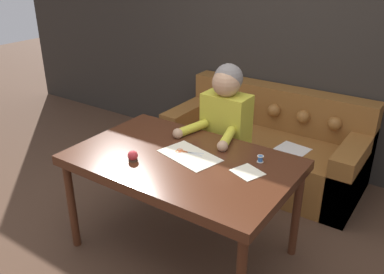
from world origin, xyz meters
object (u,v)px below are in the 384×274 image
(thread_spool, at_px, (260,159))
(scissors, at_px, (185,152))
(person, at_px, (225,139))
(pin_cushion, at_px, (133,156))
(dining_table, at_px, (182,167))
(couch, at_px, (265,147))

(thread_spool, bearing_deg, scissors, -161.33)
(person, height_order, pin_cushion, person)
(dining_table, relative_size, pin_cushion, 21.41)
(couch, bearing_deg, person, -92.96)
(dining_table, distance_m, person, 0.64)
(couch, distance_m, person, 0.84)
(couch, height_order, scissors, couch)
(couch, bearing_deg, pin_cushion, -99.33)
(person, relative_size, thread_spool, 28.74)
(thread_spool, bearing_deg, pin_cushion, -147.04)
(dining_table, height_order, pin_cushion, pin_cushion)
(person, xyz_separation_m, scissors, (-0.01, -0.56, 0.11))
(dining_table, bearing_deg, scissors, 113.13)
(person, distance_m, scissors, 0.57)
(dining_table, bearing_deg, person, 92.47)
(dining_table, xyz_separation_m, couch, (0.01, 1.39, -0.41))
(person, relative_size, pin_cushion, 18.09)
(scissors, relative_size, pin_cushion, 2.87)
(couch, bearing_deg, dining_table, -90.45)
(person, height_order, thread_spool, person)
(thread_spool, xyz_separation_m, pin_cushion, (-0.72, -0.47, 0.01))
(couch, height_order, pin_cushion, same)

